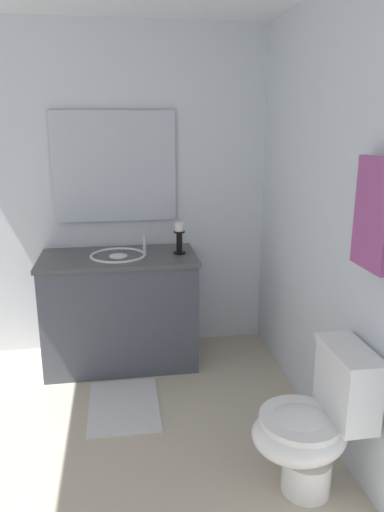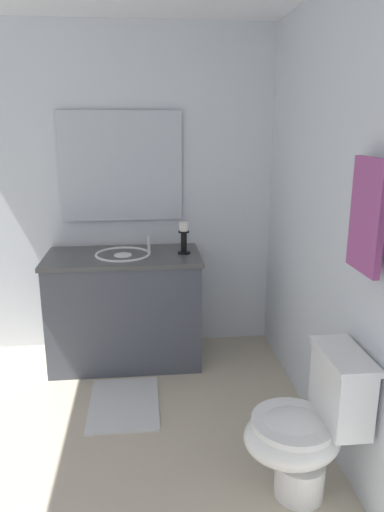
{
  "view_description": "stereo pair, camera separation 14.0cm",
  "coord_description": "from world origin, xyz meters",
  "px_view_note": "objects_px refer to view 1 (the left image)",
  "views": [
    {
      "loc": [
        2.42,
        0.15,
        1.75
      ],
      "look_at": [
        -0.27,
        0.56,
        0.99
      ],
      "focal_mm": 33.54,
      "sensor_mm": 36.0,
      "label": 1
    },
    {
      "loc": [
        2.44,
        0.29,
        1.75
      ],
      "look_at": [
        -0.27,
        0.56,
        0.99
      ],
      "focal_mm": 33.54,
      "sensor_mm": 36.0,
      "label": 2
    }
  ],
  "objects_px": {
    "vanity_cabinet": "(120,310)",
    "mirror": "(115,167)",
    "bath_mat": "(124,406)",
    "sink_basin": "(118,261)",
    "toilet": "(313,425)",
    "towel_near_vanity": "(372,214)",
    "candle_holder_tall": "(179,237)"
  },
  "relations": [
    {
      "from": "mirror",
      "to": "vanity_cabinet",
      "type": "bearing_deg",
      "value": -0.01
    },
    {
      "from": "sink_basin",
      "to": "candle_holder_tall",
      "type": "xyz_separation_m",
      "value": [
        0.0,
        0.44,
        0.16
      ]
    },
    {
      "from": "bath_mat",
      "to": "mirror",
      "type": "bearing_deg",
      "value": 180.0
    },
    {
      "from": "vanity_cabinet",
      "to": "candle_holder_tall",
      "type": "bearing_deg",
      "value": 89.78
    },
    {
      "from": "sink_basin",
      "to": "toilet",
      "type": "bearing_deg",
      "value": 31.02
    },
    {
      "from": "bath_mat",
      "to": "candle_holder_tall",
      "type": "bearing_deg",
      "value": 144.61
    },
    {
      "from": "vanity_cabinet",
      "to": "bath_mat",
      "type": "distance_m",
      "value": 0.75
    },
    {
      "from": "mirror",
      "to": "candle_holder_tall",
      "type": "distance_m",
      "value": 0.71
    },
    {
      "from": "toilet",
      "to": "bath_mat",
      "type": "relative_size",
      "value": 1.25
    },
    {
      "from": "candle_holder_tall",
      "to": "towel_near_vanity",
      "type": "xyz_separation_m",
      "value": [
        1.46,
        0.65,
        0.42
      ]
    },
    {
      "from": "vanity_cabinet",
      "to": "candle_holder_tall",
      "type": "relative_size",
      "value": 4.87
    },
    {
      "from": "vanity_cabinet",
      "to": "mirror",
      "type": "height_order",
      "value": "mirror"
    },
    {
      "from": "mirror",
      "to": "candle_holder_tall",
      "type": "relative_size",
      "value": 3.92
    },
    {
      "from": "vanity_cabinet",
      "to": "bath_mat",
      "type": "relative_size",
      "value": 1.87
    },
    {
      "from": "candle_holder_tall",
      "to": "toilet",
      "type": "xyz_separation_m",
      "value": [
        1.48,
        0.45,
        -0.58
      ]
    },
    {
      "from": "bath_mat",
      "to": "sink_basin",
      "type": "bearing_deg",
      "value": 179.91
    },
    {
      "from": "vanity_cabinet",
      "to": "sink_basin",
      "type": "xyz_separation_m",
      "value": [
        0.0,
        0.0,
        0.38
      ]
    },
    {
      "from": "candle_holder_tall",
      "to": "towel_near_vanity",
      "type": "distance_m",
      "value": 1.65
    },
    {
      "from": "candle_holder_tall",
      "to": "towel_near_vanity",
      "type": "bearing_deg",
      "value": 24.12
    },
    {
      "from": "vanity_cabinet",
      "to": "bath_mat",
      "type": "bearing_deg",
      "value": 0.0
    },
    {
      "from": "vanity_cabinet",
      "to": "toilet",
      "type": "relative_size",
      "value": 1.5
    },
    {
      "from": "toilet",
      "to": "vanity_cabinet",
      "type": "bearing_deg",
      "value": -148.95
    },
    {
      "from": "sink_basin",
      "to": "bath_mat",
      "type": "height_order",
      "value": "sink_basin"
    },
    {
      "from": "mirror",
      "to": "towel_near_vanity",
      "type": "bearing_deg",
      "value": 32.21
    },
    {
      "from": "sink_basin",
      "to": "mirror",
      "type": "relative_size",
      "value": 0.44
    },
    {
      "from": "candle_holder_tall",
      "to": "bath_mat",
      "type": "bearing_deg",
      "value": -35.39
    },
    {
      "from": "vanity_cabinet",
      "to": "towel_near_vanity",
      "type": "xyz_separation_m",
      "value": [
        1.46,
        1.09,
        0.95
      ]
    },
    {
      "from": "toilet",
      "to": "mirror",
      "type": "bearing_deg",
      "value": -153.15
    },
    {
      "from": "vanity_cabinet",
      "to": "mirror",
      "type": "xyz_separation_m",
      "value": [
        -0.28,
        0.0,
        1.02
      ]
    },
    {
      "from": "sink_basin",
      "to": "candle_holder_tall",
      "type": "relative_size",
      "value": 1.74
    },
    {
      "from": "vanity_cabinet",
      "to": "candle_holder_tall",
      "type": "xyz_separation_m",
      "value": [
        0.0,
        0.44,
        0.53
      ]
    },
    {
      "from": "mirror",
      "to": "towel_near_vanity",
      "type": "distance_m",
      "value": 2.05
    }
  ]
}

